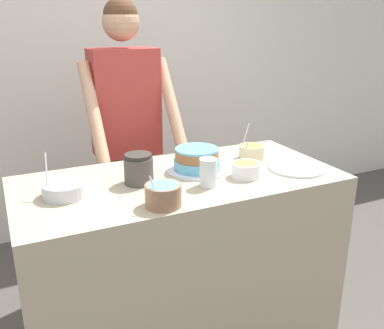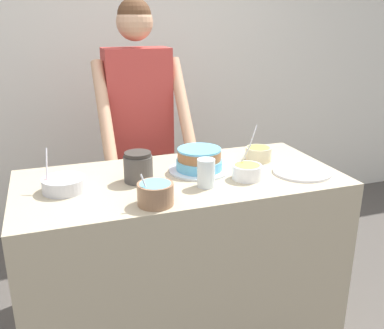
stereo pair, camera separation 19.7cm
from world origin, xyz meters
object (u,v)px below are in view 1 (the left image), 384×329
(person_baker, at_px, (126,118))
(frosting_bowl_blue, at_px, (163,194))
(cake, at_px, (197,161))
(stoneware_jar, at_px, (139,169))
(ceramic_plate, at_px, (297,168))
(frosting_bowl_olive, at_px, (252,151))
(frosting_bowl_pink, at_px, (64,189))
(frosting_bowl_yellow, at_px, (246,169))
(drinking_glass, at_px, (208,172))

(person_baker, relative_size, frosting_bowl_blue, 11.96)
(cake, xyz_separation_m, stoneware_jar, (-0.31, -0.04, 0.02))
(person_baker, distance_m, ceramic_plate, 1.06)
(cake, distance_m, ceramic_plate, 0.50)
(person_baker, bearing_deg, frosting_bowl_blue, -98.86)
(frosting_bowl_olive, height_order, stoneware_jar, frosting_bowl_olive)
(person_baker, distance_m, frosting_bowl_olive, 0.80)
(frosting_bowl_pink, xyz_separation_m, ceramic_plate, (1.10, -0.14, -0.03))
(frosting_bowl_yellow, xyz_separation_m, frosting_bowl_blue, (-0.47, -0.14, 0.01))
(frosting_bowl_yellow, relative_size, frosting_bowl_olive, 0.85)
(frosting_bowl_blue, relative_size, ceramic_plate, 0.52)
(frosting_bowl_blue, bearing_deg, person_baker, 81.14)
(frosting_bowl_pink, relative_size, ceramic_plate, 0.67)
(person_baker, xyz_separation_m, ceramic_plate, (0.61, -0.86, -0.13))
(frosting_bowl_olive, bearing_deg, frosting_bowl_pink, -174.10)
(frosting_bowl_pink, relative_size, frosting_bowl_yellow, 1.24)
(cake, bearing_deg, frosting_bowl_olive, 8.43)
(person_baker, height_order, ceramic_plate, person_baker)
(person_baker, xyz_separation_m, cake, (0.15, -0.67, -0.09))
(cake, distance_m, drinking_glass, 0.21)
(frosting_bowl_blue, height_order, stoneware_jar, frosting_bowl_blue)
(person_baker, bearing_deg, frosting_bowl_olive, -51.34)
(drinking_glass, bearing_deg, cake, 78.35)
(frosting_bowl_yellow, relative_size, frosting_bowl_blue, 1.02)
(person_baker, relative_size, ceramic_plate, 6.27)
(frosting_bowl_olive, xyz_separation_m, drinking_glass, (-0.39, -0.25, 0.02))
(frosting_bowl_olive, distance_m, drinking_glass, 0.47)
(frosting_bowl_pink, relative_size, drinking_glass, 1.47)
(person_baker, height_order, drinking_glass, person_baker)
(cake, xyz_separation_m, frosting_bowl_yellow, (0.17, -0.17, -0.01))
(frosting_bowl_pink, bearing_deg, frosting_bowl_olive, 5.90)
(ceramic_plate, bearing_deg, stoneware_jar, 168.91)
(frosting_bowl_pink, height_order, frosting_bowl_blue, frosting_bowl_pink)
(frosting_bowl_olive, bearing_deg, ceramic_plate, -65.24)
(frosting_bowl_yellow, distance_m, frosting_bowl_olive, 0.29)
(person_baker, height_order, stoneware_jar, person_baker)
(frosting_bowl_yellow, height_order, stoneware_jar, frosting_bowl_yellow)
(frosting_bowl_pink, xyz_separation_m, frosting_bowl_blue, (0.34, -0.27, 0.02))
(frosting_bowl_pink, xyz_separation_m, stoneware_jar, (0.33, 0.01, 0.03))
(drinking_glass, height_order, stoneware_jar, stoneware_jar)
(person_baker, bearing_deg, ceramic_plate, -54.81)
(frosting_bowl_yellow, bearing_deg, frosting_bowl_pink, 171.32)
(stoneware_jar, bearing_deg, frosting_bowl_yellow, -15.72)
(ceramic_plate, distance_m, stoneware_jar, 0.79)
(cake, height_order, drinking_glass, drinking_glass)
(stoneware_jar, bearing_deg, person_baker, 77.14)
(frosting_bowl_blue, bearing_deg, frosting_bowl_yellow, 16.64)
(frosting_bowl_yellow, bearing_deg, stoneware_jar, 164.28)
(frosting_bowl_blue, bearing_deg, frosting_bowl_olive, 29.52)
(frosting_bowl_olive, bearing_deg, frosting_bowl_blue, -150.48)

